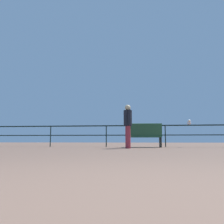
% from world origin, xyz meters
% --- Properties ---
extents(ground_plane, '(60.00, 60.00, 0.00)m').
position_xyz_m(ground_plane, '(0.00, 0.00, 0.00)').
color(ground_plane, brown).
extents(pier_railing, '(23.78, 0.05, 0.98)m').
position_xyz_m(pier_railing, '(0.00, 9.12, 0.73)').
color(pier_railing, black).
rests_on(pier_railing, ground_plane).
extents(bench_near_left, '(1.43, 0.75, 0.98)m').
position_xyz_m(bench_near_left, '(0.39, 8.43, 0.52)').
color(bench_near_left, '#245235').
rests_on(bench_near_left, ground_plane).
extents(person_by_bench, '(0.31, 0.49, 1.60)m').
position_xyz_m(person_by_bench, '(-0.26, 7.22, 0.92)').
color(person_by_bench, '#9F2E3A').
rests_on(person_by_bench, ground_plane).
extents(seagull_on_rail, '(0.21, 0.45, 0.21)m').
position_xyz_m(seagull_on_rail, '(2.36, 9.10, 1.07)').
color(seagull_on_rail, white).
rests_on(seagull_on_rail, pier_railing).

